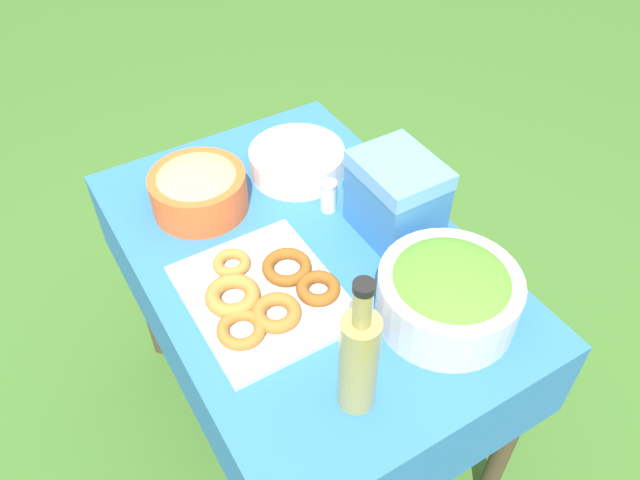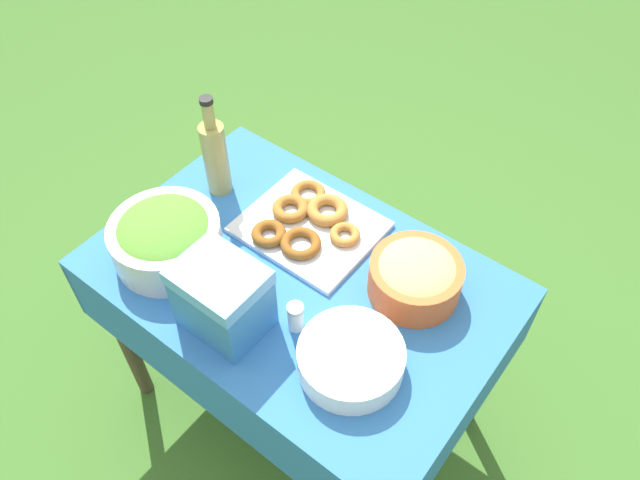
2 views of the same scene
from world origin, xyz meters
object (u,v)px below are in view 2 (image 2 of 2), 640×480
Objects in this scene: pasta_bowl at (415,276)px; donut_platter at (308,223)px; salad_bowl at (166,237)px; cooler_box at (223,298)px; plate_stack at (351,359)px; olive_oil_bottle at (215,156)px.

pasta_bowl reaches higher than donut_platter.
salad_bowl is 0.67m from pasta_bowl.
donut_platter is 1.79× the size of cooler_box.
pasta_bowl is 1.16× the size of cooler_box.
cooler_box is (-0.04, 0.38, 0.08)m from donut_platter.
donut_platter is at bearing -0.92° from pasta_bowl.
plate_stack is (-0.00, 0.28, -0.03)m from pasta_bowl.
salad_bowl is 0.40m from donut_platter.
olive_oil_bottle reaches higher than salad_bowl.
pasta_bowl is 0.67m from olive_oil_bottle.
donut_platter is 0.39m from cooler_box.
pasta_bowl is 0.49m from cooler_box.
olive_oil_bottle reaches higher than plate_stack.
cooler_box is at bearing 95.77° from donut_platter.
salad_bowl reaches higher than plate_stack.
olive_oil_bottle reaches higher than donut_platter.
cooler_box is at bearing 15.30° from plate_stack.
pasta_bowl is at bearing -152.74° from salad_bowl.
cooler_box reaches higher than plate_stack.
pasta_bowl reaches higher than plate_stack.
plate_stack is 0.34m from cooler_box.
cooler_box reaches higher than pasta_bowl.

